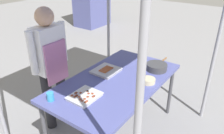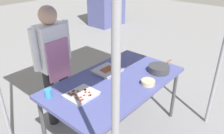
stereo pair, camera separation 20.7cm
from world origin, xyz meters
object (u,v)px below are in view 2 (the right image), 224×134
tray_meat_skewers (81,95)px  condiment_bowl (148,82)px  cooking_wok (159,69)px  drink_cup_near_edge (48,93)px  tray_grilled_sausages (107,70)px  stall_table (115,84)px  vendor_woman (53,59)px

tray_meat_skewers → condiment_bowl: 0.73m
tray_meat_skewers → condiment_bowl: condiment_bowl is taller
tray_meat_skewers → cooking_wok: bearing=-17.9°
tray_meat_skewers → drink_cup_near_edge: 0.32m
tray_grilled_sausages → cooking_wok: (0.40, -0.47, 0.02)m
stall_table → tray_meat_skewers: (-0.46, 0.05, 0.07)m
stall_table → cooking_wok: (0.50, -0.26, 0.10)m
stall_table → tray_grilled_sausages: size_ratio=5.19×
stall_table → drink_cup_near_edge: size_ratio=18.22×
cooking_wok → condiment_bowl: size_ratio=2.72×
condiment_bowl → drink_cup_near_edge: (-0.85, 0.61, 0.02)m
condiment_bowl → cooking_wok: bearing=10.5°
stall_table → condiment_bowl: condiment_bowl is taller
cooking_wok → vendor_woman: bearing=128.6°
stall_table → cooking_wok: bearing=-27.7°
stall_table → cooking_wok: size_ratio=3.87×
stall_table → condiment_bowl: bearing=-63.2°
stall_table → tray_meat_skewers: bearing=173.9°
drink_cup_near_edge → tray_meat_skewers: bearing=-46.9°
tray_grilled_sausages → vendor_woman: 0.66m
stall_table → tray_grilled_sausages: tray_grilled_sausages is taller
condiment_bowl → stall_table: bearing=116.8°
tray_grilled_sausages → condiment_bowl: size_ratio=2.03×
cooking_wok → condiment_bowl: (-0.34, -0.06, -0.02)m
cooking_wok → tray_grilled_sausages: bearing=131.0°
tray_meat_skewers → drink_cup_near_edge: drink_cup_near_edge is taller
tray_grilled_sausages → drink_cup_near_edge: size_ratio=3.51×
stall_table → condiment_bowl: size_ratio=10.55×
drink_cup_near_edge → tray_grilled_sausages: bearing=-6.0°
tray_grilled_sausages → drink_cup_near_edge: 0.78m
cooking_wok → condiment_bowl: bearing=-169.5°
drink_cup_near_edge → vendor_woman: 0.60m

